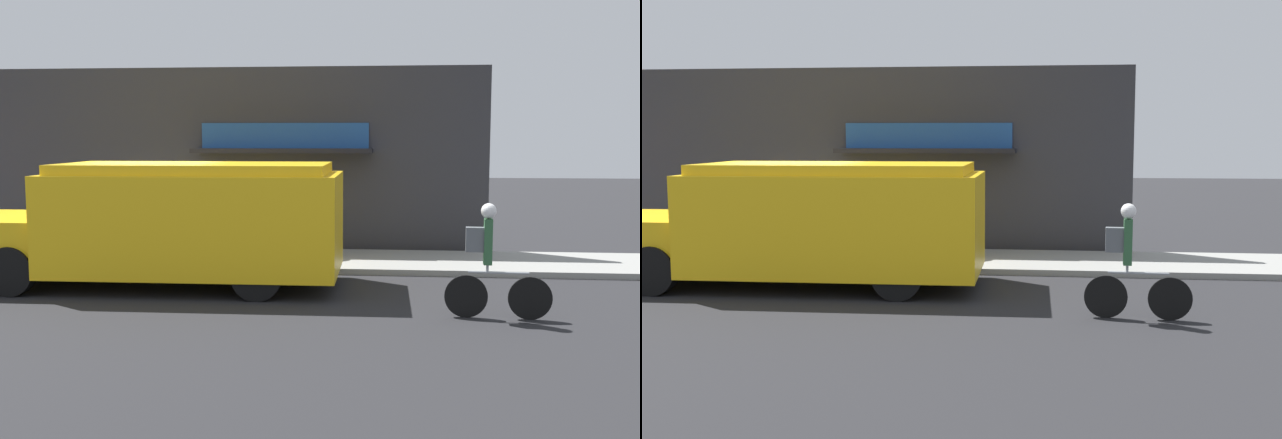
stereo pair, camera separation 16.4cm
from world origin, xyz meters
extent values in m
plane|color=#232326|center=(0.00, 0.00, 0.00)|extent=(70.00, 70.00, 0.00)
cube|color=gray|center=(0.00, 1.28, 0.06)|extent=(28.00, 2.55, 0.12)
cube|color=#2D2D33|center=(0.00, 2.89, 2.12)|extent=(13.72, 0.18, 4.24)
cube|color=#1E4C93|center=(2.24, 2.78, 2.63)|extent=(3.84, 0.05, 0.69)
cube|color=black|center=(2.24, 2.40, 2.35)|extent=(4.03, 0.80, 0.10)
cube|color=yellow|center=(1.26, -1.37, 1.16)|extent=(5.08, 2.45, 1.73)
cube|color=yellow|center=(-2.11, -1.40, 0.77)|extent=(1.71, 2.22, 0.95)
cube|color=yellow|center=(1.26, -1.37, 2.11)|extent=(4.68, 2.26, 0.18)
cube|color=red|center=(-0.15, 0.07, 1.24)|extent=(0.03, 0.44, 0.44)
cylinder|color=black|center=(-1.68, -0.36, 0.42)|extent=(0.84, 0.27, 0.84)
cylinder|color=black|center=(-1.66, -2.44, 0.42)|extent=(0.84, 0.27, 0.84)
cylinder|color=black|center=(2.49, -0.31, 0.42)|extent=(0.84, 0.27, 0.84)
cylinder|color=black|center=(2.52, -2.39, 0.42)|extent=(0.84, 0.27, 0.84)
cylinder|color=black|center=(6.72, -3.27, 0.32)|extent=(0.64, 0.08, 0.63)
cylinder|color=black|center=(5.80, -3.22, 0.32)|extent=(0.64, 0.08, 0.63)
cylinder|color=#999EA3|center=(6.26, -3.25, 0.68)|extent=(0.87, 0.09, 0.04)
cylinder|color=#999EA3|center=(6.10, -3.24, 0.74)|extent=(0.04, 0.04, 0.12)
cube|color=#2D5B38|center=(6.10, -3.24, 1.14)|extent=(0.13, 0.21, 0.67)
sphere|color=white|center=(6.10, -3.24, 1.59)|extent=(0.22, 0.22, 0.22)
cube|color=#565B60|center=(5.91, -3.23, 1.17)|extent=(0.27, 0.16, 0.36)
cylinder|color=#38383D|center=(3.00, 1.47, 0.57)|extent=(0.56, 0.56, 0.90)
cylinder|color=black|center=(3.00, 1.47, 1.04)|extent=(0.57, 0.57, 0.04)
camera|label=1|loc=(4.70, -14.23, 2.67)|focal=42.00mm
camera|label=2|loc=(4.87, -14.21, 2.67)|focal=42.00mm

